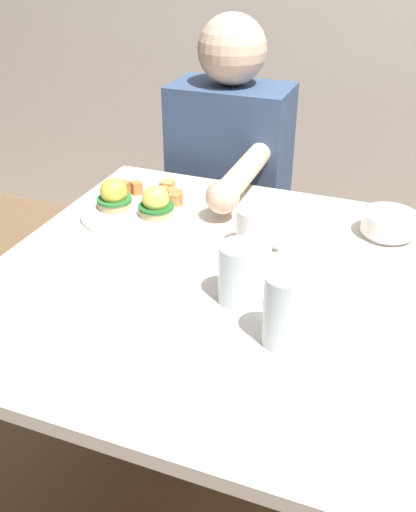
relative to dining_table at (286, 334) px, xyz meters
name	(u,v)px	position (x,y,z in m)	size (l,w,h in m)	color
dining_table	(286,334)	(0.00, 0.00, 0.00)	(1.20, 0.90, 0.74)	silver
eggs_benedict_plate	(138,205)	(-0.42, 0.19, 0.13)	(0.27, 0.27, 0.09)	white
fruit_bowl	(389,224)	(0.15, 0.29, 0.14)	(0.12, 0.12, 0.05)	white
coffee_mug	(256,228)	(-0.11, 0.13, 0.16)	(0.11, 0.08, 0.09)	white
water_glass_near	(239,277)	(-0.08, -0.06, 0.16)	(0.08, 0.08, 0.11)	silver
water_glass_far	(284,314)	(0.02, -0.16, 0.16)	(0.07, 0.07, 0.13)	silver
diner_person	(227,188)	(-0.34, 0.60, 0.02)	(0.34, 0.54, 1.14)	#33333D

